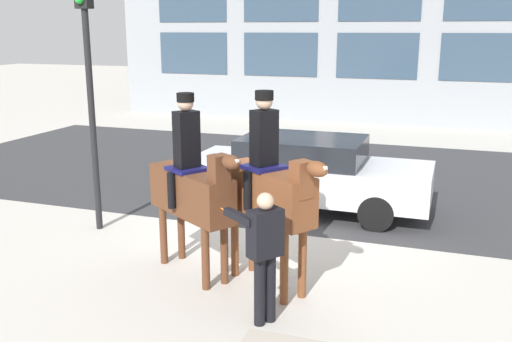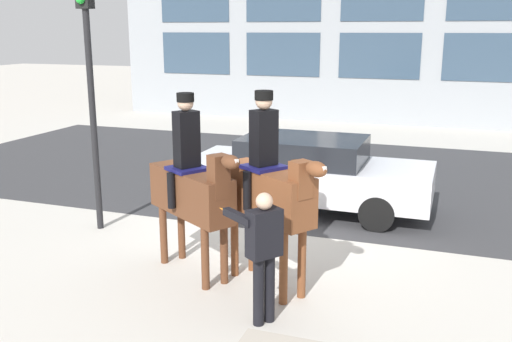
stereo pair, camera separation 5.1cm
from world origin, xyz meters
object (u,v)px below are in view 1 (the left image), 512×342
pedestrian_bystander (264,248)px  street_car_near_lane (306,172)px  traffic_light (87,58)px  mounted_horse_lead (192,187)px  mounted_horse_companion (269,189)px

pedestrian_bystander → street_car_near_lane: 4.59m
pedestrian_bystander → traffic_light: bearing=5.9°
pedestrian_bystander → traffic_light: traffic_light is taller
street_car_near_lane → traffic_light: traffic_light is taller
pedestrian_bystander → street_car_near_lane: pedestrian_bystander is taller
street_car_near_lane → mounted_horse_lead: bearing=-102.1°
mounted_horse_lead → mounted_horse_companion: bearing=29.5°
pedestrian_bystander → traffic_light: size_ratio=0.36×
mounted_horse_lead → street_car_near_lane: bearing=110.4°
mounted_horse_lead → pedestrian_bystander: bearing=-3.8°
mounted_horse_companion → street_car_near_lane: size_ratio=0.57×
traffic_light → mounted_horse_lead: bearing=-26.0°
mounted_horse_companion → traffic_light: size_ratio=0.60×
street_car_near_lane → traffic_light: size_ratio=1.04×
mounted_horse_companion → traffic_light: bearing=-165.5°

